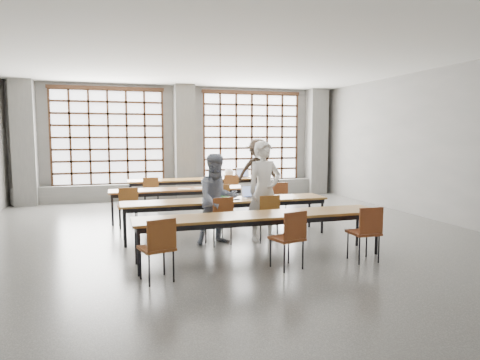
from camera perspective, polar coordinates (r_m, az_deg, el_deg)
name	(u,v)px	position (r m, az deg, el deg)	size (l,w,h in m)	color
floor	(230,236)	(8.50, -1.38, -7.41)	(11.00, 11.00, 0.00)	#4E4E4B
ceiling	(229,54)	(8.40, -1.44, 16.49)	(11.00, 11.00, 0.00)	silver
wall_back	(183,142)	(13.65, -7.59, 5.02)	(10.00, 10.00, 0.00)	slate
wall_front	(437,167)	(3.31, 24.82, 1.63)	(10.00, 10.00, 0.00)	slate
wall_right	(442,145)	(10.74, 25.34, 4.25)	(11.00, 11.00, 0.00)	slate
column_left	(24,143)	(13.39, -26.81, 4.42)	(0.60, 0.55, 3.50)	#5B5B58
column_mid	(185,142)	(13.37, -7.39, 5.01)	(0.60, 0.55, 3.50)	#5B5B58
column_right	(316,142)	(14.79, 10.14, 5.05)	(0.60, 0.55, 3.50)	#5B5B58
window_left	(108,138)	(13.39, -17.13, 5.44)	(3.32, 0.12, 3.00)	white
window_right	(252,137)	(14.11, 1.56, 5.71)	(3.32, 0.12, 3.00)	white
sill_ledge	(185,190)	(13.56, -7.36, -1.34)	(9.80, 0.35, 0.50)	#5B5B58
desk_row_a	(199,181)	(12.28, -5.46, -0.13)	(4.00, 0.70, 0.73)	brown
desk_row_b	(197,191)	(10.15, -5.82, -1.42)	(4.00, 0.70, 0.73)	brown
desk_row_c	(226,203)	(8.31, -1.83, -3.04)	(4.00, 0.70, 0.73)	brown
desk_row_d	(261,218)	(6.79, 2.88, -5.09)	(4.00, 0.70, 0.73)	brown
chair_back_left	(151,190)	(11.48, -11.76, -1.30)	(0.48, 0.48, 0.88)	brown
chair_back_mid	(231,187)	(11.87, -1.17, -0.94)	(0.52, 0.52, 0.88)	brown
chair_back_right	(259,186)	(12.11, 2.56, -0.80)	(0.44, 0.44, 0.88)	brown
chair_mid_left	(128,203)	(9.37, -14.69, -3.00)	(0.44, 0.44, 0.88)	brown
chair_mid_centre	(220,199)	(9.65, -2.74, -2.55)	(0.44, 0.44, 0.88)	brown
chair_mid_right	(278,196)	(10.08, 5.05, -2.20)	(0.47, 0.48, 0.88)	brown
chair_front_left	(220,216)	(7.67, -2.65, -4.78)	(0.50, 0.51, 0.88)	brown
chair_front_right	(267,213)	(7.93, 3.61, -4.43)	(0.46, 0.46, 0.88)	brown
chair_near_left	(159,243)	(5.86, -10.80, -8.28)	(0.51, 0.52, 0.88)	brown
chair_near_mid	(290,234)	(6.33, 6.69, -7.13)	(0.51, 0.51, 0.88)	brown
chair_near_right	(366,228)	(6.93, 16.51, -6.19)	(0.42, 0.43, 0.88)	maroon
student_male	(264,191)	(7.98, 3.26, -1.47)	(0.68, 0.45, 1.87)	white
student_female	(217,199)	(7.74, -3.03, -2.56)	(0.80, 0.62, 1.64)	navy
student_back	(258,172)	(12.20, 2.38, 1.10)	(1.20, 0.69, 1.86)	black
laptop_front	(251,194)	(8.55, 1.50, -1.92)	(0.39, 0.34, 0.26)	#AAAAAF
laptop_back	(243,175)	(12.71, 0.43, 0.68)	(0.38, 0.33, 0.26)	#BABABF
mouse	(272,196)	(8.57, 4.35, -2.20)	(0.10, 0.06, 0.04)	silver
green_box	(223,197)	(8.36, -2.31, -2.22)	(0.25, 0.09, 0.09)	green
phone	(237,199)	(8.25, -0.45, -2.59)	(0.13, 0.06, 0.01)	black
paper_sheet_b	(184,189)	(10.04, -7.45, -1.14)	(0.30, 0.21, 0.00)	silver
paper_sheet_c	(201,188)	(10.17, -5.27, -1.03)	(0.30, 0.21, 0.00)	white
backpack	(260,177)	(10.59, 2.64, 0.36)	(0.32, 0.20, 0.40)	black
plastic_bag	(229,173)	(12.52, -1.47, 0.97)	(0.26, 0.21, 0.29)	white
red_pouch	(157,245)	(5.94, -11.07, -8.45)	(0.20, 0.08, 0.06)	#A82914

